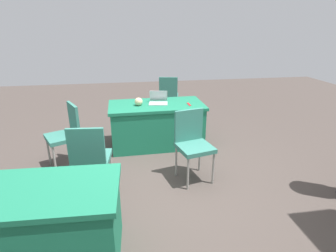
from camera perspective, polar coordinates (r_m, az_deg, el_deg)
The scene contains 10 objects.
ground_plane at distance 3.67m, azimuth -0.44°, elevation -13.14°, with size 14.40×14.40×0.00m, color #4C423D.
table_foreground at distance 4.78m, azimuth -2.42°, elevation 0.36°, with size 1.65×0.87×0.76m.
table_mid_right at distance 2.78m, azimuth -26.85°, elevation -18.67°, with size 1.57×0.83×0.76m.
chair_near_front at distance 3.37m, azimuth -16.27°, elevation -6.17°, with size 0.48×0.48×0.98m.
chair_tucked_left at distance 6.28m, azimuth 0.12°, elevation 6.93°, with size 0.52×0.52×0.95m.
chair_tucked_right at distance 4.27m, azimuth -20.84°, elevation -1.11°, with size 0.59×0.59×0.96m.
chair_aisle at distance 3.67m, azimuth 5.27°, elevation -3.16°, with size 0.53×0.53×0.97m.
laptop_silver at distance 4.69m, azimuth -2.08°, elevation 5.35°, with size 0.36×0.34×0.21m.
yarn_ball at distance 4.57m, azimuth -6.30°, elevation 5.20°, with size 0.14×0.14×0.14m, color beige.
scissors_red at distance 4.63m, azimuth 4.51°, elevation 4.64°, with size 0.18×0.04×0.01m, color red.
Camera 1 is at (0.47, 3.01, 2.05)m, focal length 28.55 mm.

